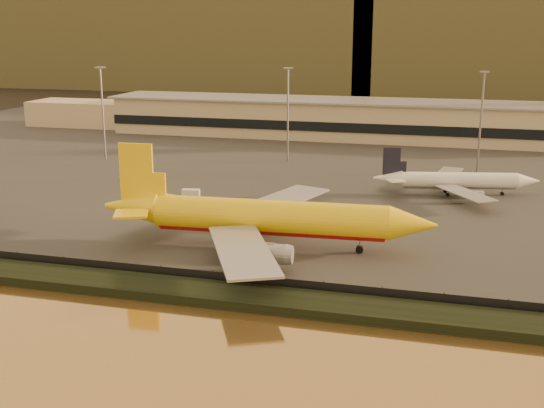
{
  "coord_description": "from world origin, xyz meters",
  "views": [
    {
      "loc": [
        33.95,
        -98.93,
        36.2
      ],
      "look_at": [
        3.95,
        12.0,
        6.17
      ],
      "focal_mm": 45.0,
      "sensor_mm": 36.0,
      "label": 1
    }
  ],
  "objects": [
    {
      "name": "gse_vehicle_yellow",
      "position": [
        15.46,
        25.36,
        1.16
      ],
      "size": [
        4.27,
        1.94,
        1.92
      ],
      "primitive_type": "cube",
      "rotation": [
        0.0,
        0.0,
        -0.0
      ],
      "color": "yellow",
      "rests_on": "tarmac"
    },
    {
      "name": "distant_hills",
      "position": [
        -20.74,
        340.0,
        31.39
      ],
      "size": [
        470.0,
        160.0,
        70.0
      ],
      "color": "brown",
      "rests_on": "ground"
    },
    {
      "name": "apron_light_masts",
      "position": [
        15.0,
        75.0,
        15.7
      ],
      "size": [
        152.2,
        12.2,
        25.4
      ],
      "color": "slate",
      "rests_on": "tarmac"
    },
    {
      "name": "terminal_building",
      "position": [
        -14.52,
        125.55,
        6.25
      ],
      "size": [
        202.0,
        25.0,
        12.6
      ],
      "color": "tan",
      "rests_on": "tarmac"
    },
    {
      "name": "dhl_cargo_jet",
      "position": [
        4.24,
        6.08,
        5.25
      ],
      "size": [
        56.62,
        55.37,
        16.91
      ],
      "rotation": [
        0.0,
        0.0,
        0.07
      ],
      "color": "yellow",
      "rests_on": "tarmac"
    },
    {
      "name": "perimeter_fence",
      "position": [
        0.0,
        -13.0,
        1.3
      ],
      "size": [
        300.0,
        0.05,
        2.2
      ],
      "primitive_type": "cube",
      "color": "black",
      "rests_on": "tarmac"
    },
    {
      "name": "embankment",
      "position": [
        0.0,
        -17.0,
        0.7
      ],
      "size": [
        320.0,
        7.0,
        1.4
      ],
      "primitive_type": "cube",
      "color": "black",
      "rests_on": "ground"
    },
    {
      "name": "white_narrowbody_jet",
      "position": [
        34.91,
        52.5,
        3.3
      ],
      "size": [
        35.97,
        34.56,
        10.4
      ],
      "rotation": [
        0.0,
        0.0,
        0.21
      ],
      "color": "white",
      "rests_on": "tarmac"
    },
    {
      "name": "gse_vehicle_white",
      "position": [
        -20.62,
        35.25,
        1.05
      ],
      "size": [
        4.04,
        2.38,
        1.71
      ],
      "primitive_type": "cube",
      "rotation": [
        0.0,
        0.0,
        0.19
      ],
      "color": "white",
      "rests_on": "tarmac"
    },
    {
      "name": "ground",
      "position": [
        0.0,
        0.0,
        0.0
      ],
      "size": [
        900.0,
        900.0,
        0.0
      ],
      "primitive_type": "plane",
      "color": "black",
      "rests_on": "ground"
    },
    {
      "name": "tarmac",
      "position": [
        0.0,
        95.0,
        0.1
      ],
      "size": [
        320.0,
        220.0,
        0.2
      ],
      "primitive_type": "cube",
      "color": "#2D2D2D",
      "rests_on": "ground"
    }
  ]
}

